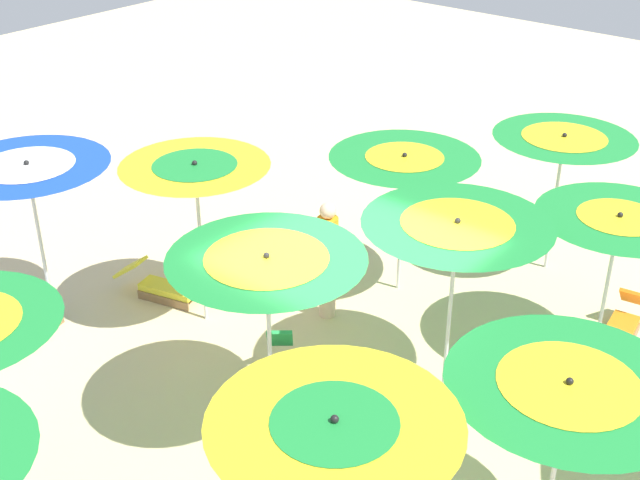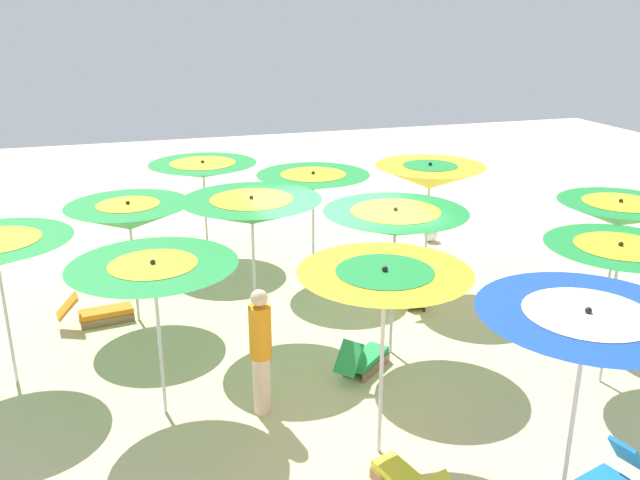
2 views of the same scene
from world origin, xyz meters
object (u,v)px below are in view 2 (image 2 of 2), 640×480
beach_umbrella_7 (252,211)px  lounger_3 (415,293)px  beach_umbrella_2 (619,213)px  beach_umbrella_4 (395,223)px  beach_ball (430,234)px  lounger_1 (364,359)px  lounger_0 (100,312)px  beach_umbrella_0 (585,332)px  beach_umbrella_5 (430,177)px  beach_umbrella_11 (203,170)px  beach_umbrella_8 (313,182)px  beach_umbrella_6 (154,278)px  beach_umbrella_1 (619,257)px  beach_umbrella_3 (384,288)px  beach_umbrella_10 (129,217)px  beachgoer_0 (261,349)px

beach_umbrella_7 → lounger_3: beach_umbrella_7 is taller
beach_umbrella_2 → beach_umbrella_4: bearing=177.4°
beach_ball → lounger_1: bearing=-125.1°
lounger_0 → beach_umbrella_0: bearing=-61.3°
beach_umbrella_2 → beach_umbrella_5: bearing=132.6°
beach_umbrella_5 → beach_umbrella_11: size_ratio=1.10×
beach_umbrella_4 → beach_ball: beach_umbrella_4 is taller
lounger_3 → beach_umbrella_7: bearing=117.3°
beach_umbrella_0 → beach_umbrella_8: beach_umbrella_0 is taller
beach_umbrella_6 → lounger_0: bearing=105.1°
beach_umbrella_1 → beach_umbrella_6: beach_umbrella_6 is taller
beach_umbrella_5 → beach_umbrella_7: bearing=-163.1°
beach_umbrella_1 → beach_umbrella_6: size_ratio=0.98×
beach_umbrella_3 → lounger_0: (-3.32, 4.81, -2.01)m
beach_umbrella_4 → lounger_0: size_ratio=1.87×
beach_umbrella_3 → beach_umbrella_6: bearing=146.2°
beach_umbrella_6 → beach_ball: bearing=39.3°
beach_umbrella_0 → lounger_1: (-0.94, 3.53, -2.03)m
beach_umbrella_10 → lounger_3: (4.98, -0.78, -1.72)m
beach_umbrella_0 → beach_umbrella_8: 7.38m
beach_umbrella_4 → beachgoer_0: 2.84m
beach_umbrella_5 → beach_umbrella_11: beach_umbrella_5 is taller
beach_umbrella_3 → beach_umbrella_1: bearing=8.8°
beach_umbrella_4 → beach_ball: (3.01, 4.73, -2.00)m
beach_ball → beach_umbrella_6: bearing=-140.7°
beach_umbrella_0 → beach_umbrella_10: bearing=122.8°
beach_umbrella_11 → beach_ball: size_ratio=6.41×
beach_umbrella_8 → beach_umbrella_7: bearing=-127.3°
beach_umbrella_4 → beachgoer_0: bearing=-155.8°
beach_umbrella_2 → lounger_0: (-8.40, 2.66, -1.82)m
lounger_0 → beach_ball: (7.47, 2.25, -0.03)m
beach_umbrella_5 → beach_umbrella_6: (-5.28, -2.97, -0.26)m
beach_umbrella_10 → lounger_1: 4.59m
beach_umbrella_11 → beachgoer_0: (-0.15, -6.26, -1.03)m
beach_umbrella_11 → beach_umbrella_0: bearing=-74.9°
beach_umbrella_2 → beach_umbrella_3: bearing=-157.0°
beach_umbrella_10 → beach_umbrella_11: (1.63, 2.82, 0.06)m
beach_umbrella_3 → beachgoer_0: bearing=132.8°
beach_umbrella_8 → beach_umbrella_10: (-3.52, -0.97, -0.11)m
beach_umbrella_0 → beachgoer_0: bearing=131.9°
beach_umbrella_0 → beach_umbrella_1: bearing=43.9°
beach_umbrella_11 → beach_umbrella_1: bearing=-55.4°
beach_umbrella_11 → lounger_1: 6.13m
beach_umbrella_1 → beach_umbrella_7: 5.44m
beach_umbrella_5 → lounger_1: 4.12m
beach_umbrella_4 → beach_ball: size_ratio=6.81×
beach_umbrella_5 → beachgoer_0: 5.37m
beach_umbrella_7 → beach_umbrella_0: bearing=-66.5°
beach_umbrella_4 → beach_umbrella_7: bearing=148.8°
lounger_0 → beach_umbrella_7: bearing=-35.0°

